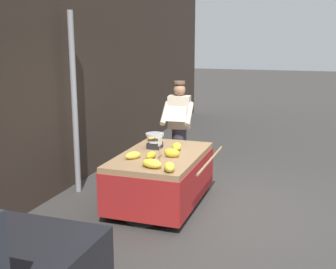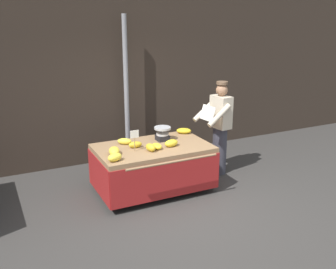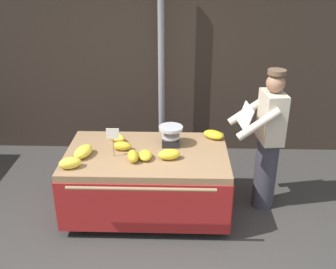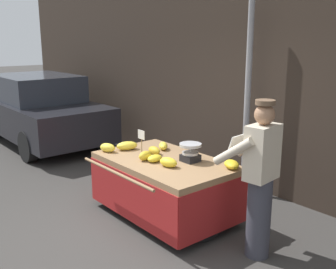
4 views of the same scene
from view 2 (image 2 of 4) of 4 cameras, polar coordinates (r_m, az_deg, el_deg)
ground_plane at (r=5.95m, az=2.59°, el=-11.48°), size 60.00×60.00×0.00m
back_wall at (r=7.83m, az=-7.16°, el=11.34°), size 16.00×0.24×4.15m
street_pole at (r=7.59m, az=-6.06°, el=6.25°), size 0.09×0.09×2.85m
banana_cart at (r=6.46m, az=-2.20°, el=-3.37°), size 1.86×1.33×0.79m
weighing_scale at (r=6.64m, az=-0.80°, el=0.12°), size 0.28×0.28×0.24m
price_sign at (r=6.09m, az=-4.88°, el=-0.24°), size 0.14×0.01×0.34m
banana_bunch_0 at (r=6.35m, az=0.49°, el=-1.25°), size 0.27×0.19×0.12m
banana_bunch_1 at (r=6.32m, az=-4.77°, el=-1.46°), size 0.23×0.13×0.10m
banana_bunch_2 at (r=7.05m, az=2.31°, el=0.55°), size 0.31×0.28×0.10m
banana_bunch_3 at (r=6.49m, az=-6.32°, el=-0.99°), size 0.26×0.24×0.10m
banana_bunch_4 at (r=5.78m, az=-7.71°, el=-3.28°), size 0.27×0.21×0.12m
banana_bunch_5 at (r=6.24m, az=-1.66°, el=-1.70°), size 0.17×0.23×0.09m
banana_bunch_6 at (r=6.14m, az=-2.53°, el=-1.89°), size 0.16×0.23×0.12m
banana_bunch_7 at (r=6.04m, az=-7.80°, el=-2.38°), size 0.24×0.33×0.12m
vendor_person at (r=7.14m, az=7.49°, el=0.95°), size 0.61×0.56×1.71m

